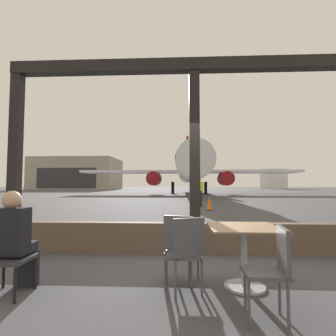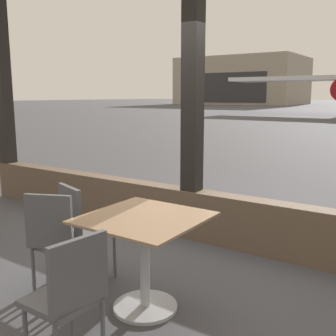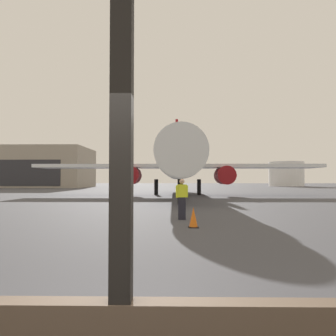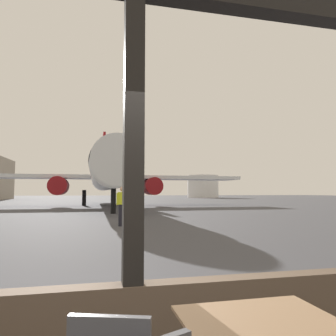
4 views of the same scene
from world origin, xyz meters
name	(u,v)px [view 1 (image 1 of 4)]	position (x,y,z in m)	size (l,w,h in m)	color
ground_plane	(183,192)	(0.00, 40.00, 0.00)	(220.00, 220.00, 0.00)	#424247
window_frame	(195,181)	(0.00, 0.00, 1.39)	(7.40, 0.24, 3.80)	brown
dining_table	(244,249)	(0.54, -1.65, 0.49)	(0.88, 0.88, 0.78)	#8C6B4C
cafe_chair_window_left	(181,243)	(-0.27, -1.55, 0.53)	(0.48, 0.48, 0.91)	#4C4C51
cafe_chair_window_right	(273,265)	(0.62, -2.50, 0.54)	(0.43, 0.43, 0.90)	#4C4C51
cafe_chair_aisle_left	(186,249)	(-0.21, -1.90, 0.54)	(0.50, 0.50, 0.92)	#4C4C51
lounge_bench	(9,263)	(-2.33, -2.01, 0.38)	(0.48, 0.48, 0.44)	#2D2D33
seated_passenger	(15,237)	(-2.32, -1.94, 0.67)	(0.40, 0.47, 1.24)	black
airplane	(190,169)	(0.94, 31.40, 3.43)	(30.38, 31.20, 10.16)	silver
ground_crew_worker	(199,192)	(0.84, 11.07, 0.90)	(0.53, 0.28, 1.74)	black
traffic_cone	(209,204)	(1.19, 8.73, 0.34)	(0.36, 0.36, 0.72)	orange
distant_hangar	(78,174)	(-29.66, 69.54, 4.35)	(22.22, 15.82, 8.71)	#9E9384
fuel_storage_tank	(273,179)	(29.59, 82.53, 3.14)	(8.76, 8.76, 6.28)	white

